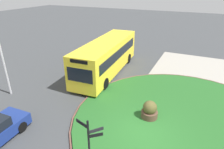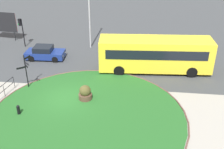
{
  "view_description": "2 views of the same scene",
  "coord_description": "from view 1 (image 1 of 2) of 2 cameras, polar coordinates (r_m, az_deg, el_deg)",
  "views": [
    {
      "loc": [
        -9.06,
        -2.19,
        7.96
      ],
      "look_at": [
        3.75,
        3.85,
        1.49
      ],
      "focal_mm": 31.69,
      "sensor_mm": 36.0,
      "label": 1
    },
    {
      "loc": [
        5.73,
        -17.9,
        12.02
      ],
      "look_at": [
        3.34,
        2.74,
        1.0
      ],
      "focal_mm": 44.09,
      "sensor_mm": 36.0,
      "label": 2
    }
  ],
  "objects": [
    {
      "name": "planter_near_signpost",
      "position": [
        13.11,
        10.81,
        -10.26
      ],
      "size": [
        1.06,
        1.06,
        1.27
      ],
      "color": "brown",
      "rests_on": "ground"
    },
    {
      "name": "sidewalk_paving",
      "position": [
        12.05,
        18.69,
        -18.32
      ],
      "size": [
        32.0,
        8.06,
        0.02
      ],
      "primitive_type": "cube",
      "color": "#9E998E",
      "rests_on": "ground"
    },
    {
      "name": "bus_yellow",
      "position": [
        19.06,
        -1.53,
        5.37
      ],
      "size": [
        10.5,
        3.3,
        3.16
      ],
      "rotation": [
        0.0,
        0.0,
        3.21
      ],
      "color": "yellow",
      "rests_on": "ground"
    },
    {
      "name": "grass_island",
      "position": [
        13.66,
        20.33,
        -12.61
      ],
      "size": [
        14.18,
        14.18,
        0.1
      ],
      "primitive_type": "cylinder",
      "color": "#235B23",
      "rests_on": "ground"
    },
    {
      "name": "ground",
      "position": [
        12.25,
        9.22,
        -16.34
      ],
      "size": [
        120.0,
        120.0,
        0.0
      ],
      "primitive_type": "plane",
      "color": "#3D3F42"
    },
    {
      "name": "signpost_directional",
      "position": [
        8.93,
        -6.44,
        -19.18
      ],
      "size": [
        1.13,
        1.19,
        3.02
      ],
      "color": "black",
      "rests_on": "ground"
    },
    {
      "name": "grass_kerb_ring",
      "position": [
        13.66,
        20.33,
        -12.59
      ],
      "size": [
        14.49,
        14.49,
        0.11
      ],
      "primitive_type": "torus",
      "color": "brown",
      "rests_on": "ground"
    }
  ]
}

